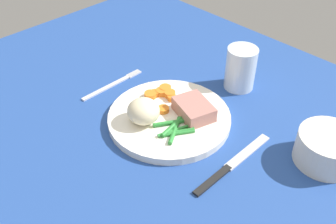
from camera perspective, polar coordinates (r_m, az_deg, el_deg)
The scene contains 10 objects.
dining_table at distance 79.13cm, azimuth 1.36°, elevation -2.66°, with size 120.00×90.00×2.00cm.
dinner_plate at distance 78.99cm, azimuth -0.00°, elevation -1.01°, with size 25.13×25.13×1.60cm, color white.
meat_portion at distance 77.97cm, azimuth 3.83°, elevation 0.43°, with size 8.08×6.01×2.95cm, color #B2756B.
mashed_potatoes at distance 75.86cm, azimuth -3.64°, elevation 0.12°, with size 6.52×6.41×4.95cm, color beige.
carrot_slices at distance 83.16cm, azimuth -0.86°, elevation 2.56°, with size 7.93×7.43×1.21cm.
green_beans at distance 75.04cm, azimuth 0.97°, elevation -2.39°, with size 7.48×8.12×0.90cm.
fork at distance 90.45cm, azimuth -8.23°, elevation 3.99°, with size 1.44×16.60×0.40cm.
knife at distance 71.50cm, azimuth 9.35°, elevation -7.71°, with size 1.70×20.50×0.64cm.
water_glass at distance 88.69cm, azimuth 10.41°, elevation 6.11°, with size 6.78×6.78×9.82cm.
salad_bowl at distance 74.99cm, azimuth 22.51°, elevation -4.78°, with size 11.23×11.23×5.93cm.
Camera 1 is at (40.75, -42.40, 53.95)cm, focal length 41.30 mm.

